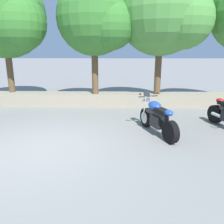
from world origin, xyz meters
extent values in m
plane|color=gray|center=(0.00, 0.00, 0.00)|extent=(120.00, 120.00, 0.00)
cube|color=gray|center=(0.00, 4.80, 0.28)|extent=(36.00, 0.80, 0.55)
cylinder|color=black|center=(2.85, 1.79, 0.31)|extent=(0.34, 0.63, 0.62)
cylinder|color=black|center=(3.34, 0.44, 0.31)|extent=(0.38, 0.64, 0.62)
cylinder|color=silver|center=(2.85, 1.79, 0.31)|extent=(0.28, 0.42, 0.38)
cube|color=black|center=(3.11, 1.07, 0.41)|extent=(0.46, 0.56, 0.34)
cube|color=#2D2D30|center=(3.08, 1.16, 0.61)|extent=(0.51, 1.08, 0.12)
ellipsoid|color=#2347A8|center=(3.02, 1.30, 0.83)|extent=(0.50, 0.60, 0.26)
cube|color=black|center=(3.19, 0.85, 0.77)|extent=(0.44, 0.62, 0.12)
ellipsoid|color=#2347A8|center=(3.29, 0.57, 0.81)|extent=(0.30, 0.34, 0.16)
cylinder|color=#2D2D30|center=(2.87, 1.71, 1.03)|extent=(0.63, 0.26, 0.04)
sphere|color=silver|center=(2.76, 1.82, 0.89)|extent=(0.13, 0.13, 0.13)
sphere|color=silver|center=(2.89, 1.87, 0.89)|extent=(0.13, 0.13, 0.13)
cube|color=#26282D|center=(2.84, 1.81, 1.09)|extent=(0.22, 0.16, 0.18)
cylinder|color=silver|center=(3.41, 0.72, 0.36)|extent=(0.23, 0.39, 0.11)
cylinder|color=silver|center=(2.77, 1.72, 0.67)|extent=(0.10, 0.17, 0.73)
cylinder|color=silver|center=(2.94, 1.78, 0.67)|extent=(0.10, 0.17, 0.73)
sphere|color=#2D2D30|center=(2.60, 1.57, 1.13)|extent=(0.07, 0.07, 0.07)
sphere|color=#2D2D30|center=(3.17, 1.78, 1.13)|extent=(0.07, 0.07, 0.07)
cylinder|color=black|center=(5.28, 2.27, 0.31)|extent=(0.35, 0.65, 0.62)
ellipsoid|color=red|center=(5.32, 2.13, 0.81)|extent=(0.29, 0.33, 0.16)
cylinder|color=silver|center=(5.20, 1.99, 0.36)|extent=(0.21, 0.40, 0.11)
cylinder|color=brown|center=(-2.97, 4.97, 1.53)|extent=(0.28, 0.28, 1.95)
sphere|color=#387A2D|center=(-2.97, 4.97, 3.84)|extent=(3.56, 3.56, 3.56)
sphere|color=#387A2D|center=(-2.17, 4.43, 3.48)|extent=(2.31, 2.31, 2.31)
cylinder|color=brown|center=(0.92, 4.65, 1.55)|extent=(0.28, 0.28, 2.00)
sphere|color=#387A2D|center=(0.92, 4.65, 3.70)|extent=(3.06, 3.06, 3.06)
sphere|color=#387A2D|center=(1.61, 4.19, 3.40)|extent=(1.99, 1.99, 1.99)
cylinder|color=brown|center=(3.65, 4.65, 1.58)|extent=(0.28, 0.28, 2.06)
sphere|color=#4C8E3D|center=(3.65, 4.65, 3.93)|extent=(3.53, 3.53, 3.53)
sphere|color=#4C8E3D|center=(4.44, 4.12, 3.58)|extent=(2.30, 2.30, 2.30)
camera|label=1|loc=(1.91, -5.39, 2.46)|focal=36.69mm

